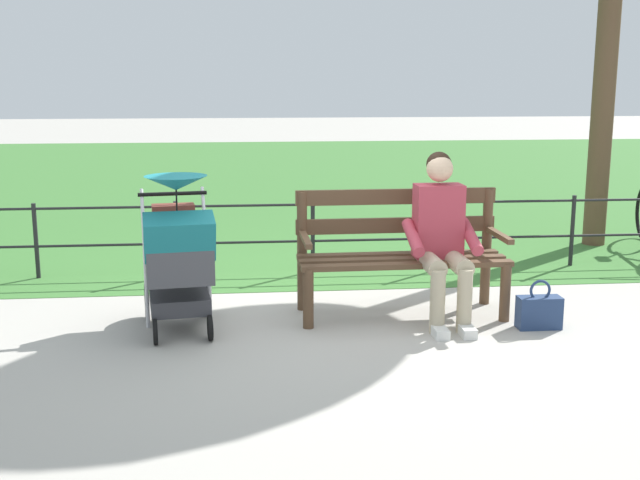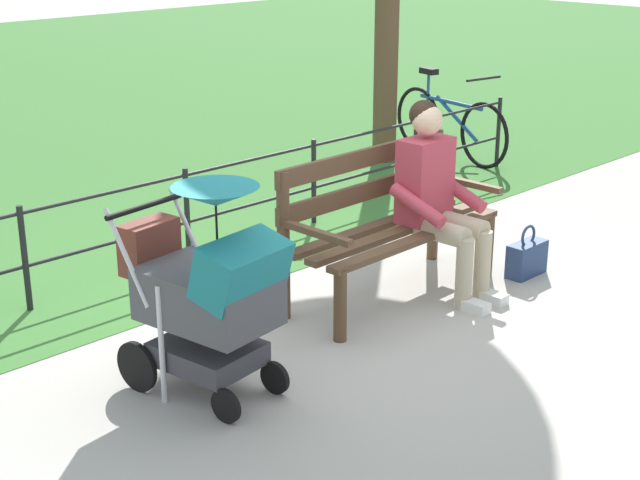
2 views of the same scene
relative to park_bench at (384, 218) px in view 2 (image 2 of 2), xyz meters
The scene contains 7 objects.
ground_plane 0.78m from the park_bench, 11.64° to the left, with size 60.00×60.00×0.00m, color #ADA89E.
park_bench is the anchor object (origin of this frame).
person_on_bench 0.38m from the park_bench, 140.40° to the left, with size 0.54×0.74×1.28m.
stroller 1.71m from the park_bench, ahead, with size 0.61×0.94×1.15m.
handbag 1.15m from the park_bench, 152.34° to the left, with size 0.32×0.14×0.37m.
park_fence 1.42m from the park_bench, 78.45° to the right, with size 7.66×0.04×0.70m.
bicycle 3.76m from the park_bench, 148.64° to the right, with size 0.46×1.64×0.89m.
Camera 2 is at (3.89, 3.79, 2.43)m, focal length 53.35 mm.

